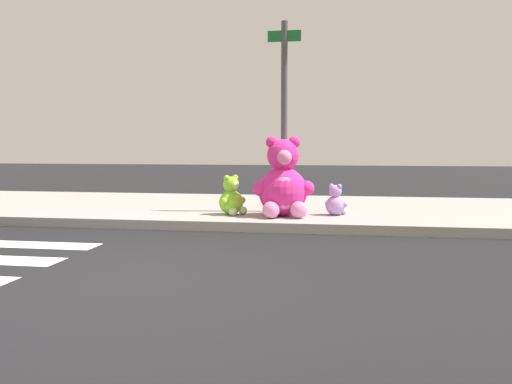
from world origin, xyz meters
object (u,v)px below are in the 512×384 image
Objects in this scene: plush_lime at (232,199)px; plush_lavender at (336,203)px; plush_pink_large at (283,184)px; sign_pole at (284,112)px; plush_red at (287,193)px.

plush_lime is 1.69m from plush_lavender.
plush_pink_large reaches higher than plush_lime.
sign_pole is 4.92× the size of plush_lime.
plush_pink_large is 0.92m from plush_lavender.
plush_red is at bearing 129.72° from plush_lavender.
plush_red is (-0.07, 1.34, -0.25)m from plush_pink_large.
plush_pink_large is 2.50× the size of plush_lavender.
plush_lime reaches higher than plush_red.
plush_lavender is (1.68, 0.20, -0.06)m from plush_lime.
plush_lime is at bearing -146.10° from sign_pole.
sign_pole is at bearing 94.97° from plush_pink_large.
sign_pole is at bearing -88.27° from plush_red.
plush_lavender is at bearing -20.74° from sign_pole.
sign_pole is at bearing 33.90° from plush_lime.
plush_pink_large reaches higher than plush_lavender.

